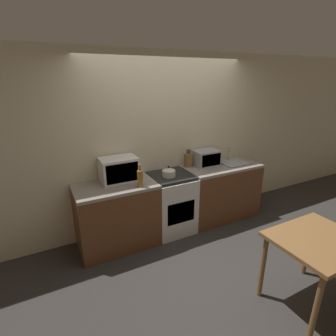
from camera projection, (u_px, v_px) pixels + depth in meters
ground_plane at (198, 249)px, 3.59m from camera, size 16.00×16.00×0.00m
wall_back at (166, 142)px, 3.98m from camera, size 10.00×0.06×2.60m
counter_left_run at (117, 215)px, 3.57m from camera, size 1.06×0.62×0.90m
counter_right_run at (220, 191)px, 4.33m from camera, size 1.24×0.62×0.90m
stove_range at (171, 203)px, 3.93m from camera, size 0.60×0.62×0.90m
kettle at (169, 172)px, 3.70m from camera, size 0.19×0.19×0.16m
microwave at (119, 169)px, 3.51m from camera, size 0.49×0.33×0.33m
bottle at (140, 178)px, 3.34m from camera, size 0.07×0.07×0.30m
knife_block at (188, 160)px, 4.08m from camera, size 0.10×0.08×0.28m
toaster_oven at (206, 158)px, 4.16m from camera, size 0.40×0.30×0.24m
sink_basin at (233, 162)px, 4.29m from camera, size 0.42×0.38×0.24m
dining_table at (317, 248)px, 2.54m from camera, size 0.85×0.71×0.78m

